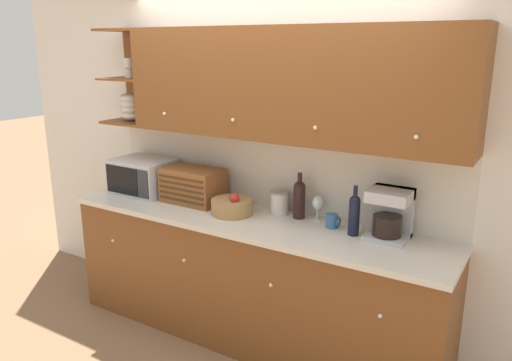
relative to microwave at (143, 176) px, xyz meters
name	(u,v)px	position (x,y,z in m)	size (l,w,h in m)	color
ground_plane	(270,318)	(1.08, 0.24, -1.10)	(24.00, 24.00, 0.00)	#896647
wall_back	(273,162)	(1.08, 0.27, 0.20)	(5.27, 0.06, 2.60)	white
counter_unit	(250,279)	(1.08, -0.07, -0.62)	(2.89, 0.64, 0.96)	brown
backsplash_panel	(270,171)	(1.08, 0.23, 0.14)	(2.87, 0.01, 0.56)	silver
upper_cabinets	(279,84)	(1.24, 0.06, 0.79)	(2.87, 0.37, 0.75)	brown
microwave	(143,176)	(0.00, 0.00, 0.00)	(0.49, 0.38, 0.28)	silver
bread_box	(193,185)	(0.51, 0.01, -0.01)	(0.46, 0.29, 0.27)	brown
fruit_basket	(232,206)	(0.93, -0.07, -0.08)	(0.30, 0.30, 0.17)	#A87F4C
storage_canister	(279,203)	(1.22, 0.12, -0.06)	(0.14, 0.14, 0.17)	silver
second_wine_bottle	(299,198)	(1.38, 0.12, 0.01)	(0.09, 0.09, 0.33)	black
wine_glass	(318,204)	(1.51, 0.14, -0.02)	(0.08, 0.08, 0.18)	silver
mug	(332,221)	(1.66, 0.06, -0.09)	(0.09, 0.08, 0.09)	#38669E
wine_bottle	(354,213)	(1.83, 0.01, 0.01)	(0.07, 0.07, 0.33)	black
coffee_maker	(390,214)	(2.04, 0.08, 0.02)	(0.26, 0.24, 0.32)	#B7B7BC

